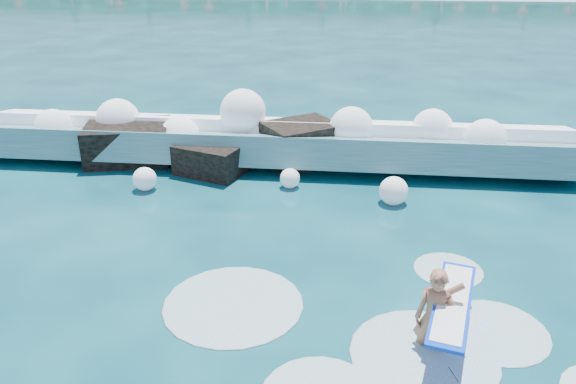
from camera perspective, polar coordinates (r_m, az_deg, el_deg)
name	(u,v)px	position (r m, az deg, el deg)	size (l,w,h in m)	color
ground	(210,276)	(12.50, -7.93, -8.46)	(200.00, 200.00, 0.00)	#083040
breaking_wave	(271,144)	(18.59, -1.72, 4.90)	(19.28, 2.95, 1.66)	teal
rock_cluster	(206,149)	(18.60, -8.33, 4.37)	(8.65, 3.64, 1.56)	black
surfer_with_board	(438,316)	(10.36, 15.04, -12.04)	(1.31, 3.06, 1.93)	#9C6348
wave_spray	(262,130)	(18.40, -2.67, 6.29)	(15.29, 4.52, 2.33)	white
surf_foam	(360,333)	(10.87, 7.35, -14.04)	(8.76, 5.91, 0.14)	silver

